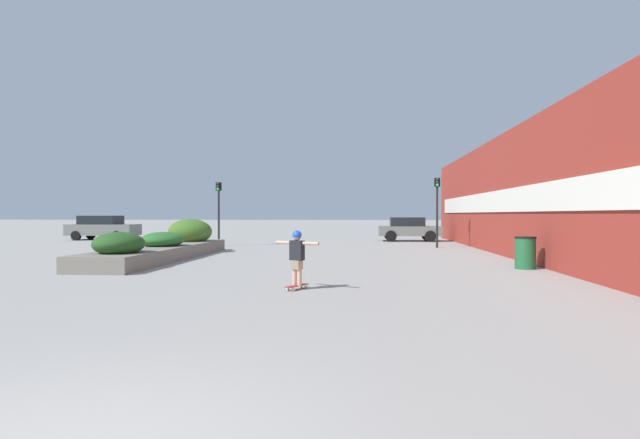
{
  "coord_description": "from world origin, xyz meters",
  "views": [
    {
      "loc": [
        2.11,
        -3.19,
        1.73
      ],
      "look_at": [
        0.34,
        17.77,
        1.51
      ],
      "focal_mm": 28.0,
      "sensor_mm": 36.0,
      "label": 1
    }
  ],
  "objects_px": {
    "trash_bin": "(525,253)",
    "car_leftmost": "(587,228)",
    "car_center_left": "(103,227)",
    "traffic_light_left": "(219,203)",
    "traffic_light_right": "(437,200)",
    "skateboard": "(297,286)",
    "car_center_right": "(409,229)",
    "skateboarder": "(297,252)"
  },
  "relations": [
    {
      "from": "skateboard",
      "to": "traffic_light_left",
      "type": "relative_size",
      "value": 0.21
    },
    {
      "from": "car_center_right",
      "to": "skateboard",
      "type": "bearing_deg",
      "value": -12.0
    },
    {
      "from": "car_center_right",
      "to": "traffic_light_left",
      "type": "height_order",
      "value": "traffic_light_left"
    },
    {
      "from": "trash_bin",
      "to": "traffic_light_left",
      "type": "bearing_deg",
      "value": 141.55
    },
    {
      "from": "skateboarder",
      "to": "car_center_left",
      "type": "height_order",
      "value": "car_center_left"
    },
    {
      "from": "car_center_left",
      "to": "traffic_light_right",
      "type": "relative_size",
      "value": 1.26
    },
    {
      "from": "skateboard",
      "to": "car_center_right",
      "type": "xyz_separation_m",
      "value": [
        4.48,
        21.05,
        0.74
      ]
    },
    {
      "from": "trash_bin",
      "to": "car_leftmost",
      "type": "relative_size",
      "value": 0.22
    },
    {
      "from": "traffic_light_right",
      "to": "car_center_left",
      "type": "bearing_deg",
      "value": 163.77
    },
    {
      "from": "car_center_right",
      "to": "traffic_light_right",
      "type": "height_order",
      "value": "traffic_light_right"
    },
    {
      "from": "trash_bin",
      "to": "skateboard",
      "type": "bearing_deg",
      "value": -143.57
    },
    {
      "from": "car_leftmost",
      "to": "traffic_light_right",
      "type": "distance_m",
      "value": 13.31
    },
    {
      "from": "trash_bin",
      "to": "traffic_light_right",
      "type": "relative_size",
      "value": 0.28
    },
    {
      "from": "skateboard",
      "to": "trash_bin",
      "type": "xyz_separation_m",
      "value": [
        6.64,
        4.9,
        0.44
      ]
    },
    {
      "from": "skateboard",
      "to": "car_center_left",
      "type": "distance_m",
      "value": 26.35
    },
    {
      "from": "car_leftmost",
      "to": "traffic_light_right",
      "type": "xyz_separation_m",
      "value": [
        -10.76,
        -7.68,
        1.61
      ]
    },
    {
      "from": "skateboarder",
      "to": "car_center_right",
      "type": "relative_size",
      "value": 0.32
    },
    {
      "from": "trash_bin",
      "to": "traffic_light_right",
      "type": "bearing_deg",
      "value": 97.53
    },
    {
      "from": "trash_bin",
      "to": "car_center_right",
      "type": "distance_m",
      "value": 16.3
    },
    {
      "from": "trash_bin",
      "to": "car_center_left",
      "type": "distance_m",
      "value": 27.73
    },
    {
      "from": "trash_bin",
      "to": "traffic_light_right",
      "type": "height_order",
      "value": "traffic_light_right"
    },
    {
      "from": "traffic_light_right",
      "to": "trash_bin",
      "type": "bearing_deg",
      "value": -82.47
    },
    {
      "from": "skateboard",
      "to": "car_center_right",
      "type": "bearing_deg",
      "value": 105.85
    },
    {
      "from": "skateboard",
      "to": "car_leftmost",
      "type": "relative_size",
      "value": 0.16
    },
    {
      "from": "traffic_light_left",
      "to": "traffic_light_right",
      "type": "height_order",
      "value": "traffic_light_right"
    },
    {
      "from": "car_center_right",
      "to": "traffic_light_right",
      "type": "distance_m",
      "value": 6.59
    },
    {
      "from": "skateboard",
      "to": "traffic_light_right",
      "type": "xyz_separation_m",
      "value": [
        5.34,
        14.73,
        2.38
      ]
    },
    {
      "from": "car_leftmost",
      "to": "traffic_light_right",
      "type": "relative_size",
      "value": 1.29
    },
    {
      "from": "trash_bin",
      "to": "traffic_light_right",
      "type": "xyz_separation_m",
      "value": [
        -1.3,
        9.82,
        1.93
      ]
    },
    {
      "from": "car_center_right",
      "to": "traffic_light_left",
      "type": "relative_size",
      "value": 1.14
    },
    {
      "from": "car_center_left",
      "to": "traffic_light_right",
      "type": "height_order",
      "value": "traffic_light_right"
    },
    {
      "from": "traffic_light_left",
      "to": "traffic_light_right",
      "type": "xyz_separation_m",
      "value": [
        11.63,
        -0.44,
        0.08
      ]
    },
    {
      "from": "car_leftmost",
      "to": "car_center_right",
      "type": "bearing_deg",
      "value": 96.62
    },
    {
      "from": "trash_bin",
      "to": "car_center_right",
      "type": "xyz_separation_m",
      "value": [
        -2.17,
        16.15,
        0.3
      ]
    },
    {
      "from": "skateboard",
      "to": "traffic_light_left",
      "type": "distance_m",
      "value": 16.58
    },
    {
      "from": "trash_bin",
      "to": "traffic_light_left",
      "type": "distance_m",
      "value": 16.61
    },
    {
      "from": "car_leftmost",
      "to": "skateboarder",
      "type": "bearing_deg",
      "value": 144.3
    },
    {
      "from": "car_center_right",
      "to": "trash_bin",
      "type": "bearing_deg",
      "value": 7.64
    },
    {
      "from": "skateboarder",
      "to": "car_leftmost",
      "type": "distance_m",
      "value": 27.59
    },
    {
      "from": "skateboard",
      "to": "traffic_light_left",
      "type": "bearing_deg",
      "value": 140.36
    },
    {
      "from": "car_leftmost",
      "to": "car_center_left",
      "type": "relative_size",
      "value": 1.03
    },
    {
      "from": "traffic_light_left",
      "to": "traffic_light_right",
      "type": "distance_m",
      "value": 11.64
    }
  ]
}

